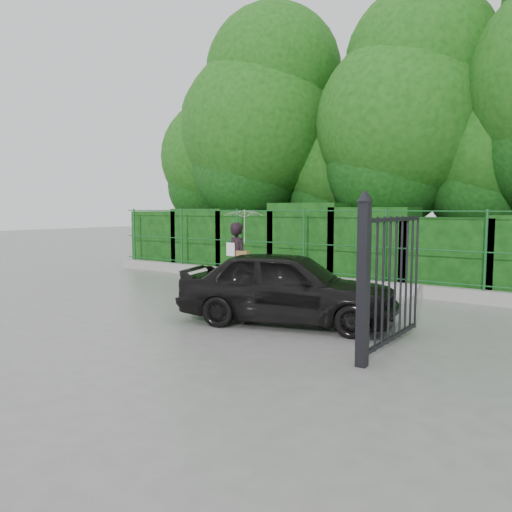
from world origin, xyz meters
The scene contains 8 objects.
ground centered at (0.00, 0.00, 0.00)m, with size 80.00×80.00×0.00m, color gray.
kerb centered at (0.00, 4.50, 0.15)m, with size 14.00×0.25×0.30m, color #9E9E99.
fence centered at (0.22, 4.50, 1.20)m, with size 14.13×0.06×1.80m.
hedge centered at (-0.07, 5.50, 1.03)m, with size 14.20×1.20×2.27m.
trees centered at (1.14, 7.74, 4.62)m, with size 17.10×6.15×8.08m.
gate centered at (4.60, -0.72, 1.19)m, with size 0.22×2.33×2.36m.
woman centered at (0.01, 2.19, 1.36)m, with size 0.99×0.94×2.11m.
car centered at (2.44, 0.38, 0.68)m, with size 1.61×3.99×1.36m, color black.
Camera 1 is at (7.23, -7.32, 2.11)m, focal length 35.00 mm.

